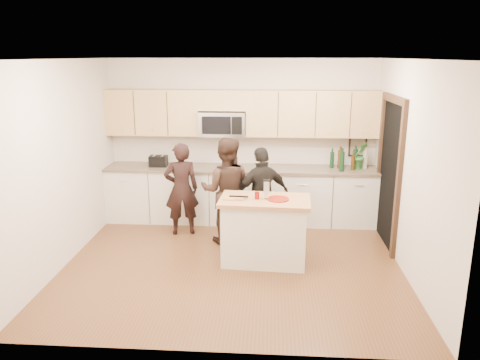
# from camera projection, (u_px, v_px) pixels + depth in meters

# --- Properties ---
(floor) EXTENTS (4.50, 4.50, 0.00)m
(floor) POSITION_uv_depth(u_px,v_px,m) (233.00, 263.00, 6.39)
(floor) COLOR brown
(floor) RESTS_ON ground
(room_shell) EXTENTS (4.52, 4.02, 2.71)m
(room_shell) POSITION_uv_depth(u_px,v_px,m) (232.00, 138.00, 5.95)
(room_shell) COLOR beige
(room_shell) RESTS_ON ground
(back_cabinetry) EXTENTS (4.50, 0.66, 0.94)m
(back_cabinetry) POSITION_uv_depth(u_px,v_px,m) (241.00, 194.00, 7.90)
(back_cabinetry) COLOR beige
(back_cabinetry) RESTS_ON ground
(upper_cabinetry) EXTENTS (4.50, 0.33, 0.75)m
(upper_cabinetry) POSITION_uv_depth(u_px,v_px,m) (243.00, 112.00, 7.68)
(upper_cabinetry) COLOR tan
(upper_cabinetry) RESTS_ON ground
(microwave) EXTENTS (0.76, 0.41, 0.40)m
(microwave) POSITION_uv_depth(u_px,v_px,m) (223.00, 124.00, 7.72)
(microwave) COLOR silver
(microwave) RESTS_ON ground
(doorway) EXTENTS (0.06, 1.25, 2.20)m
(doorway) POSITION_uv_depth(u_px,v_px,m) (390.00, 168.00, 6.82)
(doorway) COLOR black
(doorway) RESTS_ON ground
(framed_picture) EXTENTS (0.30, 0.03, 0.38)m
(framed_picture) POSITION_uv_depth(u_px,v_px,m) (358.00, 145.00, 7.85)
(framed_picture) COLOR black
(framed_picture) RESTS_ON ground
(dish_towel) EXTENTS (0.34, 0.60, 0.48)m
(dish_towel) POSITION_uv_depth(u_px,v_px,m) (183.00, 177.00, 7.70)
(dish_towel) COLOR white
(dish_towel) RESTS_ON ground
(island) EXTENTS (1.24, 0.77, 0.90)m
(island) POSITION_uv_depth(u_px,v_px,m) (264.00, 230.00, 6.32)
(island) COLOR beige
(island) RESTS_ON ground
(red_plate) EXTENTS (0.29, 0.29, 0.02)m
(red_plate) POSITION_uv_depth(u_px,v_px,m) (278.00, 199.00, 6.17)
(red_plate) COLOR maroon
(red_plate) RESTS_ON island
(box_grater) EXTENTS (0.09, 0.07, 0.25)m
(box_grater) POSITION_uv_depth(u_px,v_px,m) (267.00, 189.00, 6.17)
(box_grater) COLOR silver
(box_grater) RESTS_ON red_plate
(drink_glass) EXTENTS (0.06, 0.06, 0.09)m
(drink_glass) POSITION_uv_depth(u_px,v_px,m) (257.00, 195.00, 6.19)
(drink_glass) COLOR maroon
(drink_glass) RESTS_ON island
(cutting_board) EXTENTS (0.28, 0.21, 0.02)m
(cutting_board) POSITION_uv_depth(u_px,v_px,m) (234.00, 198.00, 6.20)
(cutting_board) COLOR #AF7449
(cutting_board) RESTS_ON island
(tongs) EXTENTS (0.26, 0.04, 0.02)m
(tongs) POSITION_uv_depth(u_px,v_px,m) (239.00, 196.00, 6.22)
(tongs) COLOR black
(tongs) RESTS_ON cutting_board
(knife) EXTENTS (0.18, 0.03, 0.01)m
(knife) POSITION_uv_depth(u_px,v_px,m) (241.00, 199.00, 6.11)
(knife) COLOR silver
(knife) RESTS_ON cutting_board
(toaster) EXTENTS (0.29, 0.20, 0.18)m
(toaster) POSITION_uv_depth(u_px,v_px,m) (158.00, 161.00, 7.83)
(toaster) COLOR black
(toaster) RESTS_ON back_cabinetry
(bottle_cluster) EXTENTS (0.61, 0.31, 0.38)m
(bottle_cluster) POSITION_uv_depth(u_px,v_px,m) (348.00, 158.00, 7.63)
(bottle_cluster) COLOR black
(bottle_cluster) RESTS_ON back_cabinetry
(orchid) EXTENTS (0.29, 0.26, 0.45)m
(orchid) POSITION_uv_depth(u_px,v_px,m) (359.00, 155.00, 7.62)
(orchid) COLOR #327D38
(orchid) RESTS_ON back_cabinetry
(woman_left) EXTENTS (0.60, 0.47, 1.46)m
(woman_left) POSITION_uv_depth(u_px,v_px,m) (182.00, 189.00, 7.27)
(woman_left) COLOR black
(woman_left) RESTS_ON ground
(woman_center) EXTENTS (0.79, 0.62, 1.60)m
(woman_center) POSITION_uv_depth(u_px,v_px,m) (226.00, 191.00, 6.94)
(woman_center) COLOR black
(woman_center) RESTS_ON ground
(woman_right) EXTENTS (0.92, 0.68, 1.46)m
(woman_right) POSITION_uv_depth(u_px,v_px,m) (262.00, 196.00, 6.94)
(woman_right) COLOR black
(woman_right) RESTS_ON ground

